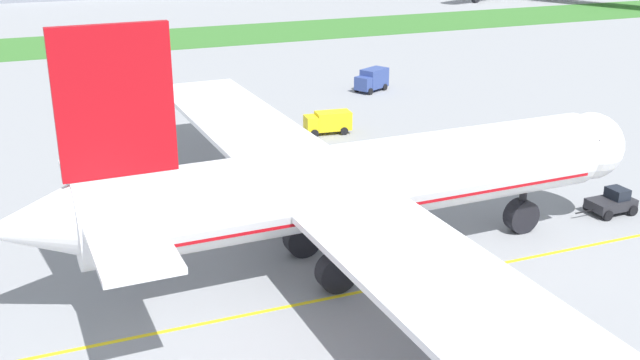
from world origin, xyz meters
name	(u,v)px	position (x,y,z in m)	size (l,w,h in m)	color
ground_plane	(436,283)	(0.00, 0.00, 0.00)	(600.00, 600.00, 0.00)	gray
apron_taxi_line	(430,278)	(0.00, 0.78, 0.00)	(280.00, 0.36, 0.01)	yellow
grass_median_strip	(152,40)	(0.00, 106.38, 0.05)	(320.00, 24.00, 0.10)	#38722D
airliner_foreground	(351,185)	(-4.47, 4.70, 6.23)	(48.46, 75.09, 18.38)	white
pushback_tug	(612,202)	(20.23, 5.33, 0.99)	(5.71, 2.74, 2.16)	#26262B
service_truck_baggage_loader	(372,79)	(20.84, 52.99, 1.64)	(5.62, 4.45, 3.07)	#33478C
service_truck_fuel_bowser	(328,122)	(7.09, 36.19, 1.40)	(5.42, 2.87, 2.51)	yellow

